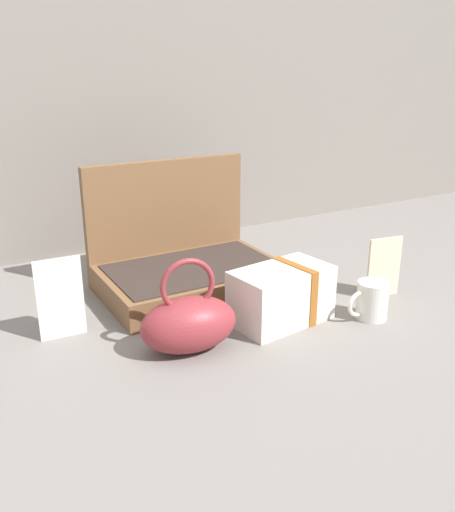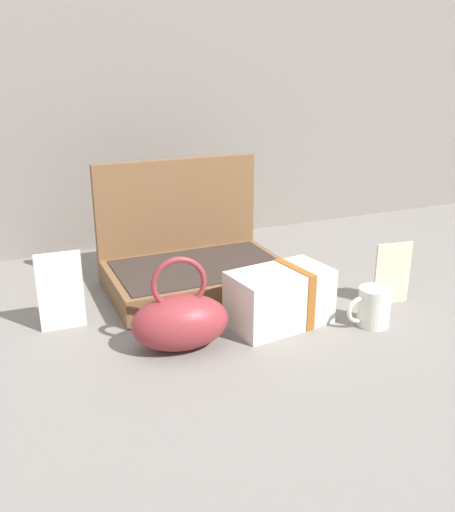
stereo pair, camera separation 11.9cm
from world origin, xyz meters
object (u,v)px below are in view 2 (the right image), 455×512
Objects in this scene: teal_pouch_handbag at (180,321)px; poster_card_right at (392,273)px; open_suitcase at (193,260)px; cream_toiletry_bag at (281,297)px; info_card_left at (61,291)px; coffee_mug at (373,307)px.

teal_pouch_handbag reaches higher than poster_card_right.
open_suitcase reaches higher than cream_toiletry_bag.
poster_card_right is at bearing 0.92° from teal_pouch_handbag.
poster_card_right is at bearing -10.57° from info_card_left.
coffee_mug is 0.70× the size of poster_card_right.
info_card_left is (-0.33, -0.11, 0.02)m from open_suitcase.
cream_toiletry_bag is 0.29m from poster_card_right.
teal_pouch_handbag is at bearing -114.69° from open_suitcase.
open_suitcase is at bearing 21.66° from info_card_left.
info_card_left is (-0.20, 0.18, 0.03)m from teal_pouch_handbag.
coffee_mug is at bearing -9.71° from teal_pouch_handbag.
teal_pouch_handbag is (-0.13, -0.29, -0.01)m from open_suitcase.
poster_card_right is (0.72, -0.17, -0.01)m from info_card_left.
teal_pouch_handbag is 2.00× the size of coffee_mug.
cream_toiletry_bag is 0.20m from coffee_mug.
open_suitcase is 0.29m from cream_toiletry_bag.
open_suitcase is 0.48m from poster_card_right.
cream_toiletry_bag is at bearing 153.68° from coffee_mug.
info_card_left is at bearing 159.48° from cream_toiletry_bag.
open_suitcase is 4.17× the size of coffee_mug.
coffee_mug is at bearing -19.51° from info_card_left.
coffee_mug is at bearing -26.32° from cream_toiletry_bag.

